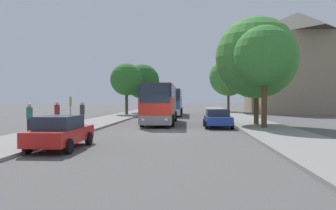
% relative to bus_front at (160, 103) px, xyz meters
% --- Properties ---
extents(ground_plane, '(300.00, 300.00, 0.00)m').
position_rel_bus_front_xyz_m(ground_plane, '(1.13, -7.12, -1.82)').
color(ground_plane, '#565454').
rests_on(ground_plane, ground).
extents(sidewalk_left, '(4.00, 120.00, 0.15)m').
position_rel_bus_front_xyz_m(sidewalk_left, '(-5.87, -7.12, -1.75)').
color(sidewalk_left, gray).
rests_on(sidewalk_left, ground_plane).
extents(sidewalk_right, '(4.00, 120.00, 0.15)m').
position_rel_bus_front_xyz_m(sidewalk_right, '(8.13, -7.12, -1.75)').
color(sidewalk_right, gray).
rests_on(sidewalk_right, ground_plane).
extents(building_right_background, '(14.59, 15.55, 16.25)m').
position_rel_bus_front_xyz_m(building_right_background, '(19.98, 25.35, 6.30)').
color(building_right_background, gray).
rests_on(building_right_background, ground_plane).
extents(bus_front, '(2.85, 10.67, 3.42)m').
position_rel_bus_front_xyz_m(bus_front, '(0.00, 0.00, 0.00)').
color(bus_front, gray).
rests_on(bus_front, ground_plane).
extents(bus_middle, '(2.88, 12.03, 3.45)m').
position_rel_bus_front_xyz_m(bus_middle, '(0.14, 15.23, 0.02)').
color(bus_middle, silver).
rests_on(bus_middle, ground_plane).
extents(parked_car_left_curb, '(1.91, 4.21, 1.48)m').
position_rel_bus_front_xyz_m(parked_car_left_curb, '(-3.01, -15.03, -1.06)').
color(parked_car_left_curb, red).
rests_on(parked_car_left_curb, ground_plane).
extents(parked_car_right_near, '(2.13, 4.16, 1.42)m').
position_rel_bus_front_xyz_m(parked_car_right_near, '(4.78, -3.64, -1.08)').
color(parked_car_right_near, '#233D9E').
rests_on(parked_car_right_near, ground_plane).
extents(bus_stop_sign, '(0.08, 0.45, 2.24)m').
position_rel_bus_front_xyz_m(bus_stop_sign, '(-5.16, -8.12, -0.27)').
color(bus_stop_sign, gray).
rests_on(bus_stop_sign, sidewalk_left).
extents(pedestrian_waiting_near, '(0.36, 0.36, 1.85)m').
position_rel_bus_front_xyz_m(pedestrian_waiting_near, '(-5.59, -4.52, -0.73)').
color(pedestrian_waiting_near, '#23232D').
rests_on(pedestrian_waiting_near, sidewalk_left).
extents(pedestrian_waiting_far, '(0.36, 0.36, 1.80)m').
position_rel_bus_front_xyz_m(pedestrian_waiting_far, '(-7.00, -9.95, -0.76)').
color(pedestrian_waiting_far, '#23232D').
rests_on(pedestrian_waiting_far, sidewalk_left).
extents(pedestrian_walking_back, '(0.36, 0.36, 1.90)m').
position_rel_bus_front_xyz_m(pedestrian_walking_back, '(-6.63, -6.77, -0.71)').
color(pedestrian_walking_back, '#23232D').
rests_on(pedestrian_walking_back, sidewalk_left).
extents(tree_left_near, '(4.36, 4.36, 6.90)m').
position_rel_bus_front_xyz_m(tree_left_near, '(-5.97, 14.70, 3.03)').
color(tree_left_near, '#513D23').
rests_on(tree_left_near, sidewalk_left).
extents(tree_left_far, '(5.28, 5.28, 7.39)m').
position_rel_bus_front_xyz_m(tree_left_far, '(-4.72, 20.66, 3.07)').
color(tree_left_far, '#513D23').
rests_on(tree_left_far, sidewalk_left).
extents(tree_right_near, '(6.41, 6.41, 8.98)m').
position_rel_bus_front_xyz_m(tree_right_near, '(9.00, 26.37, 4.09)').
color(tree_right_near, '#513D23').
rests_on(tree_right_near, sidewalk_right).
extents(tree_right_mid, '(6.69, 6.69, 8.80)m').
position_rel_bus_front_xyz_m(tree_right_mid, '(8.09, -1.73, 3.77)').
color(tree_right_mid, '#513D23').
rests_on(tree_right_mid, sidewalk_right).
extents(tree_right_far, '(4.38, 4.38, 7.34)m').
position_rel_bus_front_xyz_m(tree_right_far, '(7.99, -5.08, 3.45)').
color(tree_right_far, '#513D23').
rests_on(tree_right_far, sidewalk_right).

